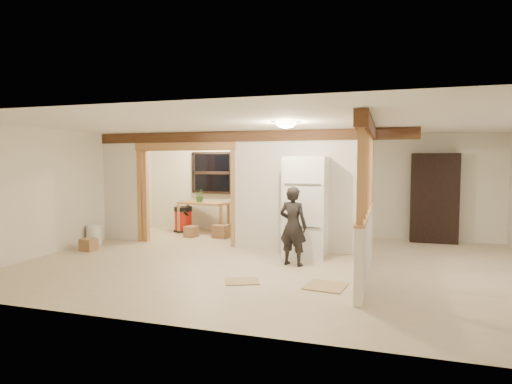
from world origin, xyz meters
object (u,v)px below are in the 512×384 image
(work_table, at_px, (204,217))
(bookshelf, at_px, (434,198))
(shop_vac, at_px, (183,219))
(refrigerator, at_px, (306,207))
(woman, at_px, (293,226))

(work_table, distance_m, bookshelf, 5.63)
(work_table, height_order, shop_vac, work_table)
(refrigerator, relative_size, woman, 1.37)
(work_table, bearing_deg, refrigerator, -20.76)
(woman, bearing_deg, work_table, -30.53)
(refrigerator, distance_m, work_table, 3.67)
(shop_vac, relative_size, bookshelf, 0.33)
(woman, height_order, shop_vac, woman)
(woman, bearing_deg, refrigerator, -82.83)
(work_table, relative_size, shop_vac, 1.89)
(bookshelf, bearing_deg, refrigerator, -138.26)
(shop_vac, distance_m, bookshelf, 6.20)
(refrigerator, relative_size, shop_vac, 2.88)
(work_table, bearing_deg, shop_vac, -162.91)
(refrigerator, distance_m, bookshelf, 3.39)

